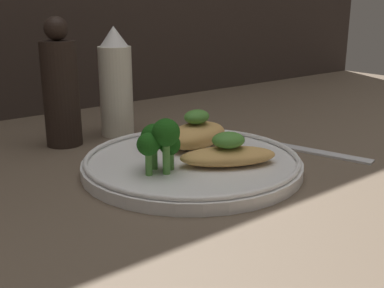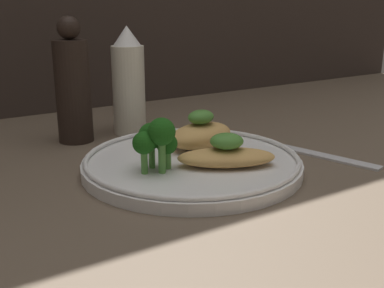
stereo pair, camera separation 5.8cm
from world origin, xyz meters
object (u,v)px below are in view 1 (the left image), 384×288
Objects in this scene: plate at (192,163)px; pepper_grinder at (61,89)px; broccoli_bunch at (160,140)px; sauce_bottle at (116,84)px.

plate is 22.79cm from pepper_grinder.
broccoli_bunch is (-5.53, -1.23, 4.21)cm from plate.
pepper_grinder is (-8.83, 0.00, 0.28)cm from sauce_bottle.
plate is 1.63× the size of sauce_bottle.
sauce_bottle is at bearing 72.69° from broccoli_bunch.
broccoli_bunch is at bearing -107.31° from sauce_bottle.
sauce_bottle is (1.14, 20.20, 6.94)cm from plate.
pepper_grinder reaches higher than plate.
sauce_bottle is 0.91× the size of pepper_grinder.
broccoli_bunch is 0.35× the size of pepper_grinder.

